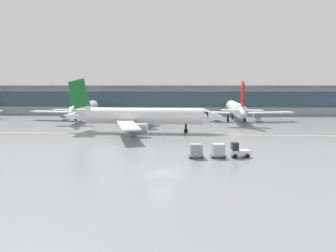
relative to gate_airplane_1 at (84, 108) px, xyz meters
The scene contains 9 objects.
ground_plane 63.48m from the gate_airplane_1, 66.05° to the right, with size 400.00×400.00×0.00m, color gray.
taxiway_centreline_stripe 33.72m from the gate_airplane_1, 53.40° to the right, with size 110.00×0.36×0.01m, color yellow.
terminal_concourse 34.77m from the gate_airplane_1, 42.18° to the left, with size 211.49×11.00×9.60m.
gate_airplane_1 is the anchor object (origin of this frame).
gate_airplane_2 42.40m from the gate_airplane_1, ahead, with size 30.87×33.18×11.00m.
taxiing_regional_jet 31.71m from the gate_airplane_1, 51.87° to the right, with size 33.97×31.64×11.27m.
baggage_tug 60.50m from the gate_airplane_1, 53.80° to the right, with size 2.73×1.85×2.10m.
cargo_dolly_lead 59.12m from the gate_airplane_1, 56.17° to the right, with size 2.26×1.81×1.94m.
cargo_dolly_trailing 57.76m from the gate_airplane_1, 58.86° to the right, with size 2.26×1.81×1.94m.
Camera 1 is at (2.36, -38.38, 10.18)m, focal length 36.94 mm.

